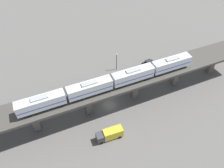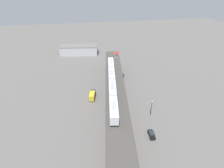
{
  "view_description": "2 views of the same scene",
  "coord_description": "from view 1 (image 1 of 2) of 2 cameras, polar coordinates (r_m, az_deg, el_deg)",
  "views": [
    {
      "loc": [
        -36.31,
        23.01,
        51.97
      ],
      "look_at": [
        -1.45,
        -0.15,
        10.27
      ],
      "focal_mm": 35.0,
      "sensor_mm": 36.0,
      "label": 1
    },
    {
      "loc": [
        -14.86,
        -63.74,
        47.23
      ],
      "look_at": [
        -1.45,
        -0.15,
        10.27
      ],
      "focal_mm": 28.0,
      "sensor_mm": 36.0,
      "label": 2
    }
  ],
  "objects": [
    {
      "name": "street_car_green",
      "position": [
        68.84,
        -22.91,
        -7.9
      ],
      "size": [
        3.42,
        4.75,
        1.89
      ],
      "color": "#1E6638",
      "rests_on": "ground"
    },
    {
      "name": "ground_plane",
      "position": [
        67.44,
        -0.79,
        -5.52
      ],
      "size": [
        400.0,
        400.0,
        0.0
      ],
      "primitive_type": "plane",
      "color": "#514F4C"
    },
    {
      "name": "street_car_black",
      "position": [
        81.61,
        9.39,
        5.5
      ],
      "size": [
        2.32,
        4.57,
        1.89
      ],
      "color": "black",
      "rests_on": "ground"
    },
    {
      "name": "elevated_viaduct",
      "position": [
        61.91,
        -0.69,
        -1.04
      ],
      "size": [
        24.55,
        92.03,
        8.77
      ],
      "color": "#393733",
      "rests_on": "ground"
    },
    {
      "name": "delivery_truck",
      "position": [
        59.31,
        -0.56,
        -12.94
      ],
      "size": [
        3.85,
        7.52,
        3.2
      ],
      "color": "#333338",
      "rests_on": "ground"
    },
    {
      "name": "subway_train",
      "position": [
        58.35,
        -0.0,
        0.72
      ],
      "size": [
        11.57,
        49.51,
        4.45
      ],
      "color": "#ADB2BA",
      "rests_on": "elevated_viaduct"
    },
    {
      "name": "street_lamp",
      "position": [
        76.56,
        1.18,
        6.19
      ],
      "size": [
        0.44,
        0.44,
        6.94
      ],
      "color": "black",
      "rests_on": "ground"
    }
  ]
}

